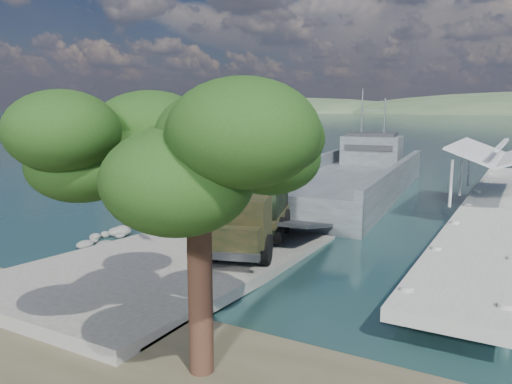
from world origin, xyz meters
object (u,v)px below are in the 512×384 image
Objects in this scene: pier at (497,196)px; landing_craft at (348,185)px; military_truck at (253,206)px; soldier at (150,224)px; overhang_tree at (192,161)px.

landing_craft is at bearing 161.94° from pier.
military_truck reaches higher than soldier.
pier is 23.96× the size of soldier.
overhang_tree reaches higher than military_truck.
landing_craft is 3.73× the size of military_truck.
soldier is at bearing -131.92° from pier.
soldier is (-5.35, -2.14, -1.20)m from military_truck.
overhang_tree is at bearing -85.85° from military_truck.
soldier is 14.35m from overhang_tree.
military_truck is at bearing 0.29° from soldier.
military_truck is at bearing -90.80° from landing_craft.
overhang_tree is (-6.31, -27.22, 4.71)m from pier.
pier is 24.15m from soldier.
landing_craft is at bearing 76.95° from military_truck.
soldier is at bearing -175.49° from military_truck.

